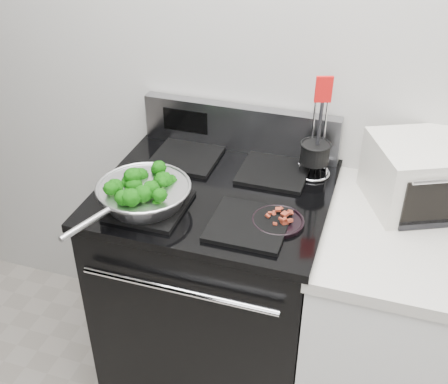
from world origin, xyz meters
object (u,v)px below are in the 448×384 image
at_px(bacon_plate, 278,219).
at_px(toaster_oven, 431,174).
at_px(gas_range, 216,288).
at_px(skillet, 143,194).
at_px(utensil_holder, 314,158).

relative_size(bacon_plate, toaster_oven, 0.35).
relative_size(gas_range, skillet, 2.36).
xyz_separation_m(bacon_plate, utensil_holder, (0.05, 0.33, 0.05)).
xyz_separation_m(gas_range, skillet, (-0.19, -0.17, 0.51)).
relative_size(skillet, bacon_plate, 2.85).
bearing_deg(utensil_holder, bacon_plate, -117.18).
relative_size(gas_range, toaster_oven, 2.36).
height_order(gas_range, toaster_oven, toaster_oven).
height_order(skillet, utensil_holder, utensil_holder).
height_order(gas_range, bacon_plate, gas_range).
bearing_deg(skillet, toaster_oven, 41.57).
xyz_separation_m(bacon_plate, toaster_oven, (0.45, 0.31, 0.07)).
distance_m(skillet, toaster_oven, 0.96).
xyz_separation_m(utensil_holder, toaster_oven, (0.39, -0.01, 0.02)).
distance_m(gas_range, toaster_oven, 0.91).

